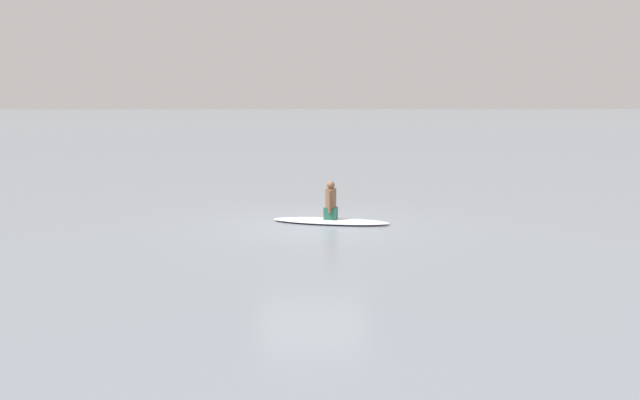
# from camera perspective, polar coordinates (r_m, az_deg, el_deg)

# --- Properties ---
(ground_plane) EXTENTS (400.00, 400.00, 0.00)m
(ground_plane) POSITION_cam_1_polar(r_m,az_deg,el_deg) (14.43, -0.69, -2.44)
(ground_plane) COLOR gray
(surfboard) EXTENTS (1.43, 2.88, 0.10)m
(surfboard) POSITION_cam_1_polar(r_m,az_deg,el_deg) (14.86, 0.97, -1.91)
(surfboard) COLOR white
(surfboard) RESTS_ON ground
(person_paddler) EXTENTS (0.40, 0.35, 0.91)m
(person_paddler) POSITION_cam_1_polar(r_m,az_deg,el_deg) (14.78, 0.98, -0.17)
(person_paddler) COLOR #26664C
(person_paddler) RESTS_ON surfboard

